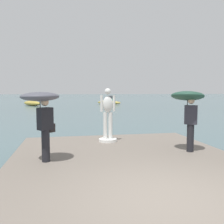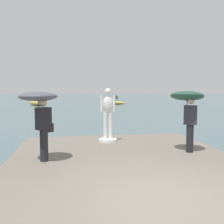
{
  "view_description": "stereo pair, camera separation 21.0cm",
  "coord_description": "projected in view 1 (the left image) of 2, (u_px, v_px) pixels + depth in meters",
  "views": [
    {
      "loc": [
        -1.71,
        -4.03,
        2.3
      ],
      "look_at": [
        0.0,
        4.88,
        1.55
      ],
      "focal_mm": 39.14,
      "sensor_mm": 36.0,
      "label": 1
    },
    {
      "loc": [
        -1.5,
        -4.06,
        2.3
      ],
      "look_at": [
        0.0,
        4.88,
        1.55
      ],
      "focal_mm": 39.14,
      "sensor_mm": 36.0,
      "label": 2
    }
  ],
  "objects": [
    {
      "name": "pier",
      "position": [
        136.0,
        176.0,
        6.12
      ],
      "size": [
        6.63,
        9.45,
        0.4
      ],
      "primitive_type": "cube",
      "color": "#70665B",
      "rests_on": "ground"
    },
    {
      "name": "onlooker_left",
      "position": [
        42.0,
        106.0,
        6.5
      ],
      "size": [
        1.43,
        1.43,
        1.91
      ],
      "color": "black",
      "rests_on": "pier"
    },
    {
      "name": "onlooker_right",
      "position": [
        188.0,
        103.0,
        7.71
      ],
      "size": [
        1.44,
        1.44,
        1.97
      ],
      "color": "black",
      "rests_on": "pier"
    },
    {
      "name": "boat_mid",
      "position": [
        32.0,
        103.0,
        40.63
      ],
      "size": [
        4.05,
        5.13,
        0.82
      ],
      "color": "#B2993D",
      "rests_on": "ground"
    },
    {
      "name": "boat_near",
      "position": [
        111.0,
        100.0,
        51.79
      ],
      "size": [
        1.29,
        3.52,
        1.47
      ],
      "color": "#336B5B",
      "rests_on": "ground"
    },
    {
      "name": "boat_far",
      "position": [
        109.0,
        103.0,
        45.04
      ],
      "size": [
        4.54,
        4.2,
        0.65
      ],
      "color": "#B2993D",
      "rests_on": "ground"
    },
    {
      "name": "ground_plane",
      "position": [
        75.0,
        105.0,
        43.6
      ],
      "size": [
        400.0,
        400.0,
        0.0
      ],
      "primitive_type": "plane",
      "color": "#4C666B"
    },
    {
      "name": "statue_white_figure",
      "position": [
        108.0,
        119.0,
        9.29
      ],
      "size": [
        0.69,
        0.69,
        2.04
      ],
      "color": "white",
      "rests_on": "pier"
    }
  ]
}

